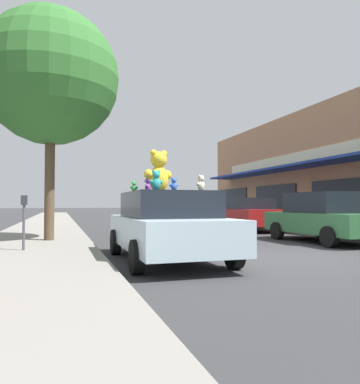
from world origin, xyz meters
TOP-DOWN VIEW (x-y plane):
  - ground_plane at (0.00, 0.00)m, footprint 260.00×260.00m
  - sidewalk_near at (-5.75, 0.00)m, footprint 3.12×90.00m
  - plush_art_car at (-2.86, 0.24)m, footprint 2.09×4.38m
  - teddy_bear_giant at (-3.02, 0.43)m, footprint 0.71×0.48m
  - teddy_bear_purple at (-3.09, 1.13)m, footprint 0.22×0.29m
  - teddy_bear_cream at (-2.39, -0.56)m, footprint 0.24×0.20m
  - teddy_bear_green at (-3.53, 0.58)m, footprint 0.18×0.12m
  - teddy_bear_orange at (-2.80, 0.90)m, footprint 0.28×0.24m
  - teddy_bear_blue at (-2.93, -0.45)m, footprint 0.20×0.13m
  - teddy_bear_teal at (-3.34, -0.63)m, footprint 0.29×0.19m
  - parked_car_far_center at (3.09, 2.53)m, footprint 2.06×4.27m
  - parked_car_far_right at (3.09, 7.94)m, footprint 2.06×4.14m
  - street_tree at (-5.39, 4.25)m, footprint 4.07×4.07m
  - parking_meter at (-5.88, 1.81)m, footprint 0.14×0.10m

SIDE VIEW (x-z plane):
  - ground_plane at x=0.00m, z-range 0.00..0.00m
  - sidewalk_near at x=-5.75m, z-range 0.00..0.16m
  - plush_art_car at x=-2.86m, z-range 0.03..1.53m
  - parked_car_far_right at x=3.09m, z-range 0.05..1.57m
  - parked_car_far_center at x=3.09m, z-range 0.01..1.62m
  - parking_meter at x=-5.88m, z-range 0.34..1.61m
  - teddy_bear_green at x=-3.53m, z-range 1.49..1.73m
  - teddy_bear_blue at x=-2.93m, z-range 1.49..1.76m
  - teddy_bear_cream at x=-2.39m, z-range 1.49..1.81m
  - teddy_bear_teal at x=-3.34m, z-range 1.49..1.87m
  - teddy_bear_orange at x=-2.80m, z-range 1.49..1.87m
  - teddy_bear_purple at x=-3.09m, z-range 1.49..1.87m
  - teddy_bear_giant at x=-3.02m, z-range 1.48..2.41m
  - street_tree at x=-5.39m, z-range 1.58..8.52m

